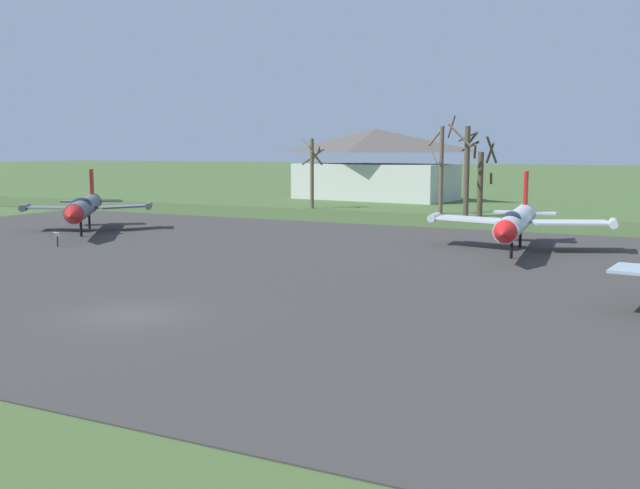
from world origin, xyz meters
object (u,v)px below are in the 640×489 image
jet_fighter_front_left (516,221)px  visitor_building (375,164)px  info_placard_rear_center (57,238)px  jet_fighter_rear_center (84,207)px

jet_fighter_front_left → visitor_building: visitor_building is taller
info_placard_rear_center → jet_fighter_rear_center: bearing=121.8°
visitor_building → jet_fighter_front_left: bearing=-57.7°
jet_fighter_front_left → info_placard_rear_center: jet_fighter_front_left is taller
jet_fighter_front_left → visitor_building: bearing=122.3°
jet_fighter_rear_center → visitor_building: visitor_building is taller
info_placard_rear_center → visitor_building: size_ratio=0.05×
jet_fighter_rear_center → visitor_building: (5.47, 46.13, 2.47)m
jet_fighter_front_left → info_placard_rear_center: bearing=-159.1°
jet_fighter_front_left → jet_fighter_rear_center: size_ratio=1.10×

